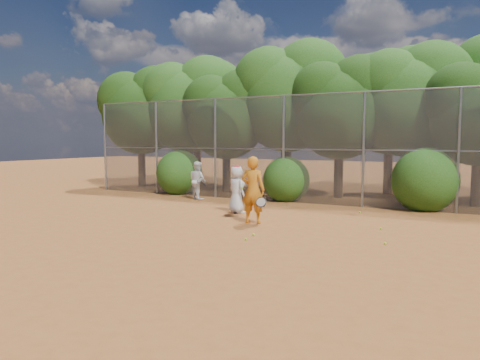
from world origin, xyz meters
The scene contains 22 objects.
ground centered at (0.00, 0.00, 0.00)m, with size 80.00×80.00×0.00m, color #945021.
fence_back centered at (-0.12, 6.00, 2.05)m, with size 20.05×0.09×4.03m.
tree_0 centered at (-9.44, 8.04, 3.93)m, with size 4.38×3.81×6.00m.
tree_1 centered at (-6.94, 8.54, 4.16)m, with size 4.64×4.03×6.35m.
tree_2 centered at (-4.45, 7.83, 3.58)m, with size 3.99×3.47×5.47m.
tree_3 centered at (-1.94, 8.84, 4.40)m, with size 4.89×4.26×6.70m.
tree_4 centered at (0.55, 8.24, 3.76)m, with size 4.19×3.64×5.73m.
tree_5 centered at (3.06, 9.04, 4.05)m, with size 4.51×3.92×6.17m.
tree_9 centered at (-7.94, 10.84, 4.34)m, with size 4.83×4.20×6.62m.
tree_10 centered at (-2.93, 11.05, 4.63)m, with size 5.15×4.48×7.06m.
tree_11 centered at (2.06, 10.64, 4.16)m, with size 4.64×4.03×6.35m.
bush_0 centered at (-6.00, 6.30, 1.00)m, with size 2.00×2.00×2.00m, color #1F4912.
bush_1 centered at (-1.00, 6.30, 0.90)m, with size 1.80×1.80×1.80m, color #1F4912.
bush_2 centered at (4.00, 6.30, 1.10)m, with size 2.20×2.20×2.20m, color #1F4912.
player_yellow centered at (0.02, 1.37, 0.95)m, with size 0.88×0.56×1.90m.
player_teen centered at (-1.25, 2.74, 0.77)m, with size 0.89×0.79×1.55m.
player_white centered at (-4.26, 5.07, 0.75)m, with size 0.94×0.88×1.51m.
ball_0 centered at (3.86, 0.33, 0.03)m, with size 0.07×0.07×0.07m, color #B8E329.
ball_1 centered at (3.42, 2.06, 0.03)m, with size 0.07×0.07×0.07m, color #B8E329.
ball_2 centered at (0.89, -0.77, 0.03)m, with size 0.07×0.07×0.07m, color #B8E329.
ball_3 centered at (0.82, -0.21, 0.03)m, with size 0.07×0.07×0.07m, color #B8E329.
ball_4 centered at (2.27, 4.53, 0.03)m, with size 0.07×0.07×0.07m, color #B8E329.
Camera 1 is at (5.83, -10.36, 2.37)m, focal length 35.00 mm.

